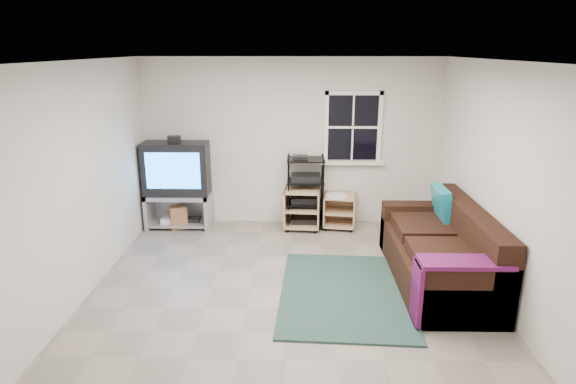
{
  "coord_description": "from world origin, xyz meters",
  "views": [
    {
      "loc": [
        0.09,
        -5.1,
        2.73
      ],
      "look_at": [
        -0.01,
        0.4,
        1.07
      ],
      "focal_mm": 30.0,
      "sensor_mm": 36.0,
      "label": 1
    }
  ],
  "objects_px": {
    "tv_unit": "(177,178)",
    "sofa": "(441,254)",
    "side_table_left": "(302,206)",
    "side_table_right": "(339,208)",
    "av_rack": "(305,196)"
  },
  "relations": [
    {
      "from": "tv_unit",
      "to": "sofa",
      "type": "height_order",
      "value": "tv_unit"
    },
    {
      "from": "sofa",
      "to": "side_table_left",
      "type": "bearing_deg",
      "value": 131.94
    },
    {
      "from": "tv_unit",
      "to": "side_table_right",
      "type": "bearing_deg",
      "value": 0.8
    },
    {
      "from": "side_table_right",
      "to": "tv_unit",
      "type": "bearing_deg",
      "value": -179.2
    },
    {
      "from": "tv_unit",
      "to": "side_table_right",
      "type": "relative_size",
      "value": 2.63
    },
    {
      "from": "tv_unit",
      "to": "side_table_right",
      "type": "xyz_separation_m",
      "value": [
        2.52,
        0.04,
        -0.49
      ]
    },
    {
      "from": "tv_unit",
      "to": "sofa",
      "type": "bearing_deg",
      "value": -26.77
    },
    {
      "from": "tv_unit",
      "to": "side_table_left",
      "type": "xyz_separation_m",
      "value": [
        1.94,
        0.02,
        -0.46
      ]
    },
    {
      "from": "av_rack",
      "to": "side_table_left",
      "type": "distance_m",
      "value": 0.16
    },
    {
      "from": "av_rack",
      "to": "tv_unit",
      "type": "bearing_deg",
      "value": -178.79
    },
    {
      "from": "side_table_left",
      "to": "sofa",
      "type": "height_order",
      "value": "sofa"
    },
    {
      "from": "side_table_left",
      "to": "side_table_right",
      "type": "distance_m",
      "value": 0.58
    },
    {
      "from": "side_table_right",
      "to": "side_table_left",
      "type": "bearing_deg",
      "value": -178.78
    },
    {
      "from": "av_rack",
      "to": "side_table_right",
      "type": "distance_m",
      "value": 0.57
    },
    {
      "from": "tv_unit",
      "to": "av_rack",
      "type": "xyz_separation_m",
      "value": [
        1.99,
        0.04,
        -0.3
      ]
    }
  ]
}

